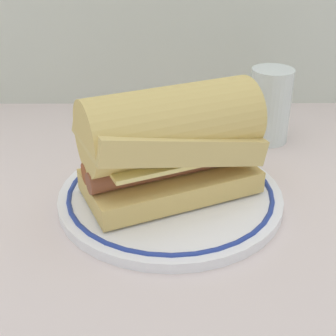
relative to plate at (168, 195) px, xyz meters
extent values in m
plane|color=beige|center=(0.00, 0.01, -0.01)|extent=(1.50, 1.50, 0.00)
cylinder|color=white|center=(0.00, 0.00, 0.00)|extent=(0.27, 0.27, 0.01)
torus|color=navy|center=(0.00, 0.00, 0.00)|extent=(0.25, 0.25, 0.01)
cube|color=#D8B561|center=(0.00, 0.00, 0.02)|extent=(0.22, 0.17, 0.03)
cylinder|color=brown|center=(0.01, -0.01, 0.05)|extent=(0.19, 0.10, 0.02)
cylinder|color=brown|center=(-0.01, 0.01, 0.05)|extent=(0.19, 0.10, 0.02)
cube|color=#EAD67A|center=(0.00, 0.00, 0.06)|extent=(0.19, 0.15, 0.01)
cube|color=tan|center=(0.00, 0.00, 0.08)|extent=(0.23, 0.17, 0.07)
cylinder|color=#D4B663|center=(0.00, 0.00, 0.09)|extent=(0.22, 0.16, 0.09)
cylinder|color=silver|center=(0.15, 0.17, 0.05)|extent=(0.06, 0.06, 0.11)
cylinder|color=gold|center=(0.15, 0.17, 0.01)|extent=(0.05, 0.05, 0.04)
camera|label=1|loc=(0.00, -0.50, 0.31)|focal=51.98mm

